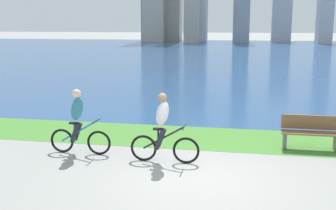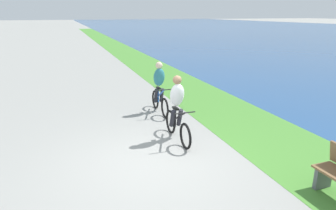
% 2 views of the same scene
% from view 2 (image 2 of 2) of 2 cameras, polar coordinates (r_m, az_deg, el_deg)
% --- Properties ---
extents(ground_plane, '(300.00, 300.00, 0.00)m').
position_cam_2_polar(ground_plane, '(6.59, -3.01, -11.02)').
color(ground_plane, gray).
extents(grass_strip_bayside, '(120.00, 2.55, 0.01)m').
position_cam_2_polar(grass_strip_bayside, '(8.07, 20.31, -6.58)').
color(grass_strip_bayside, '#478433').
rests_on(grass_strip_bayside, ground).
extents(cyclist_lead, '(1.68, 0.52, 1.69)m').
position_cam_2_polar(cyclist_lead, '(7.37, 1.78, -0.76)').
color(cyclist_lead, black).
rests_on(cyclist_lead, ground).
extents(cyclist_trailing, '(1.63, 0.52, 1.67)m').
position_cam_2_polar(cyclist_trailing, '(9.50, -1.68, 3.36)').
color(cyclist_trailing, black).
rests_on(cyclist_trailing, ground).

